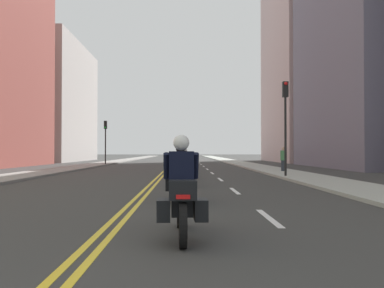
# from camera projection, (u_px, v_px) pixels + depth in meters

# --- Properties ---
(ground_plane) EXTENTS (264.00, 264.00, 0.00)m
(ground_plane) POSITION_uv_depth(u_px,v_px,m) (173.00, 163.00, 48.78)
(ground_plane) COLOR #363634
(sidewalk_left) EXTENTS (2.69, 144.00, 0.12)m
(sidewalk_left) POSITION_uv_depth(u_px,v_px,m) (107.00, 163.00, 48.65)
(sidewalk_left) COLOR gray
(sidewalk_left) RESTS_ON ground
(sidewalk_right) EXTENTS (2.69, 144.00, 0.12)m
(sidewalk_right) POSITION_uv_depth(u_px,v_px,m) (238.00, 163.00, 48.92)
(sidewalk_right) COLOR #9FA39A
(sidewalk_right) RESTS_ON ground
(centreline_yellow_inner) EXTENTS (0.12, 132.00, 0.01)m
(centreline_yellow_inner) POSITION_uv_depth(u_px,v_px,m) (172.00, 163.00, 48.78)
(centreline_yellow_inner) COLOR yellow
(centreline_yellow_inner) RESTS_ON ground
(centreline_yellow_outer) EXTENTS (0.12, 132.00, 0.01)m
(centreline_yellow_outer) POSITION_uv_depth(u_px,v_px,m) (174.00, 163.00, 48.79)
(centreline_yellow_outer) COLOR yellow
(centreline_yellow_outer) RESTS_ON ground
(lane_dashes_white) EXTENTS (0.14, 56.40, 0.01)m
(lane_dashes_white) POSITION_uv_depth(u_px,v_px,m) (209.00, 171.00, 29.84)
(lane_dashes_white) COLOR silver
(lane_dashes_white) RESTS_ON ground
(building_right_1) EXTENTS (7.89, 17.85, 26.36)m
(building_right_1) POSITION_uv_depth(u_px,v_px,m) (365.00, 14.00, 36.60)
(building_right_1) COLOR slate
(building_right_1) RESTS_ON ground
(building_left_2) EXTENTS (9.51, 20.30, 16.27)m
(building_left_2) POSITION_uv_depth(u_px,v_px,m) (49.00, 103.00, 59.50)
(building_left_2) COLOR #AAA39E
(building_left_2) RESTS_ON ground
(building_right_2) EXTENTS (6.58, 17.55, 28.46)m
(building_right_2) POSITION_uv_depth(u_px,v_px,m) (298.00, 53.00, 55.96)
(building_right_2) COLOR #C3A6A5
(building_right_2) RESTS_ON ground
(motorcycle_0) EXTENTS (0.78, 2.29, 1.66)m
(motorcycle_0) POSITION_uv_depth(u_px,v_px,m) (181.00, 196.00, 6.78)
(motorcycle_0) COLOR black
(motorcycle_0) RESTS_ON ground
(motorcycle_1) EXTENTS (0.76, 2.28, 1.60)m
(motorcycle_1) POSITION_uv_depth(u_px,v_px,m) (180.00, 178.00, 11.64)
(motorcycle_1) COLOR black
(motorcycle_1) RESTS_ON ground
(motorcycle_2) EXTENTS (0.77, 2.16, 1.64)m
(motorcycle_2) POSITION_uv_depth(u_px,v_px,m) (183.00, 170.00, 16.76)
(motorcycle_2) COLOR black
(motorcycle_2) RESTS_ON ground
(motorcycle_3) EXTENTS (0.78, 2.13, 1.68)m
(motorcycle_3) POSITION_uv_depth(u_px,v_px,m) (183.00, 165.00, 21.60)
(motorcycle_3) COLOR black
(motorcycle_3) RESTS_ON ground
(motorcycle_4) EXTENTS (0.77, 2.15, 1.59)m
(motorcycle_4) POSITION_uv_depth(u_px,v_px,m) (185.00, 163.00, 26.43)
(motorcycle_4) COLOR black
(motorcycle_4) RESTS_ON ground
(motorcycle_5) EXTENTS (0.78, 2.22, 1.57)m
(motorcycle_5) POSITION_uv_depth(u_px,v_px,m) (183.00, 161.00, 31.49)
(motorcycle_5) COLOR black
(motorcycle_5) RESTS_ON ground
(traffic_light_near) EXTENTS (0.28, 0.38, 4.99)m
(traffic_light_near) POSITION_uv_depth(u_px,v_px,m) (285.00, 112.00, 22.07)
(traffic_light_near) COLOR black
(traffic_light_near) RESTS_ON ground
(traffic_light_far) EXTENTS (0.28, 0.38, 4.42)m
(traffic_light_far) POSITION_uv_depth(u_px,v_px,m) (105.00, 134.00, 42.48)
(traffic_light_far) COLOR black
(traffic_light_far) RESTS_ON ground
(pedestrian_0) EXTENTS (0.36, 0.22, 1.66)m
(pedestrian_0) POSITION_uv_depth(u_px,v_px,m) (284.00, 160.00, 27.12)
(pedestrian_0) COLOR #292E38
(pedestrian_0) RESTS_ON ground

